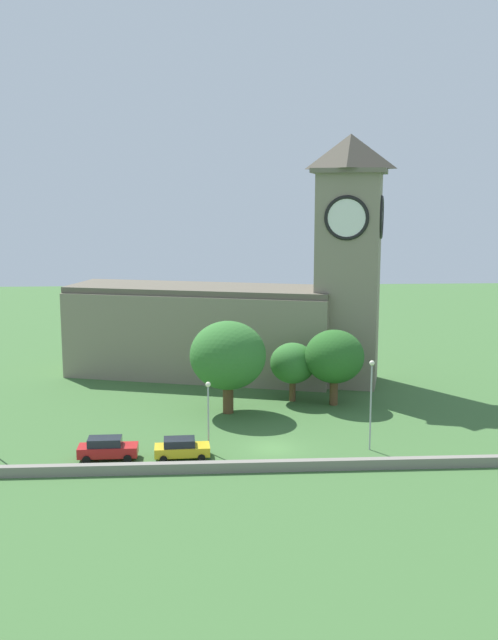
% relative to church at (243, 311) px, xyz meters
% --- Properties ---
extents(ground_plane, '(200.00, 200.00, 0.00)m').
position_rel_church_xyz_m(ground_plane, '(1.30, -9.85, -7.94)').
color(ground_plane, '#3D6633').
extents(church, '(37.63, 18.42, 27.75)m').
position_rel_church_xyz_m(church, '(0.00, 0.00, 0.00)').
color(church, gray).
rests_on(church, ground).
extents(quay_barrier, '(54.86, 0.70, 0.82)m').
position_rel_church_xyz_m(quay_barrier, '(1.30, -29.99, -7.52)').
color(quay_barrier, gray).
rests_on(quay_barrier, ground).
extents(car_red, '(4.81, 2.21, 1.85)m').
position_rel_church_xyz_m(car_red, '(-12.35, -26.70, -7.00)').
color(car_red, red).
rests_on(car_red, ground).
extents(car_yellow, '(4.55, 2.39, 1.68)m').
position_rel_church_xyz_m(car_yellow, '(-6.36, -26.79, -7.09)').
color(car_yellow, gold).
rests_on(car_yellow, ground).
extents(streetlamp_west_mid, '(0.44, 0.44, 6.07)m').
position_rel_church_xyz_m(streetlamp_west_mid, '(-4.15, -25.60, -3.80)').
color(streetlamp_west_mid, '#9EA0A5').
rests_on(streetlamp_west_mid, ground).
extents(streetlamp_central, '(0.44, 0.44, 7.70)m').
position_rel_church_xyz_m(streetlamp_central, '(9.39, -25.67, -2.86)').
color(streetlamp_central, '#9EA0A5').
rests_on(streetlamp_central, ground).
extents(tree_riverside_west, '(6.03, 6.03, 7.76)m').
position_rel_church_xyz_m(tree_riverside_west, '(8.69, -12.13, -2.92)').
color(tree_riverside_west, brown).
rests_on(tree_riverside_west, ground).
extents(tree_by_tower, '(4.69, 4.69, 6.15)m').
position_rel_church_xyz_m(tree_by_tower, '(4.64, -10.51, -3.92)').
color(tree_by_tower, brown).
rests_on(tree_by_tower, ground).
extents(tree_riverside_east, '(7.45, 7.45, 9.15)m').
position_rel_church_xyz_m(tree_riverside_east, '(-2.17, -14.34, -2.17)').
color(tree_riverside_east, brown).
rests_on(tree_riverside_east, ground).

